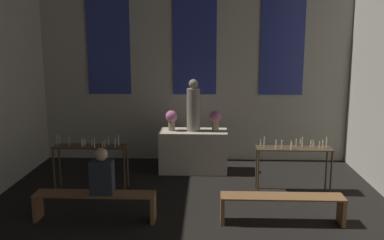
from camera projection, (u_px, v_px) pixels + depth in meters
wall_back at (195, 55)px, 9.94m from camera, size 7.39×0.16×4.96m
altar at (193, 151)px, 9.35m from camera, size 1.46×0.68×0.91m
statue at (193, 107)px, 9.17m from camera, size 0.29×0.29×1.12m
flower_vase_left at (171, 118)px, 9.23m from camera, size 0.25×0.25×0.44m
flower_vase_right at (215, 119)px, 9.20m from camera, size 0.25×0.25×0.44m
candle_rack_left at (90, 152)px, 8.17m from camera, size 1.40×0.38×1.07m
candle_rack_right at (294, 154)px, 8.03m from camera, size 1.40×0.38×1.06m
pew_back_left at (95, 201)px, 6.84m from camera, size 1.93×0.36×0.45m
pew_back_right at (282, 203)px, 6.73m from camera, size 1.93×0.36×0.45m
person_seated at (102, 174)px, 6.75m from camera, size 0.36×0.24×0.75m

